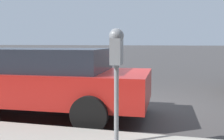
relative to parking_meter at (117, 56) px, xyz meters
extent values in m
plane|color=#3D3A3A|center=(2.68, 0.17, -1.34)|extent=(220.00, 220.00, 0.00)
cylinder|color=gray|center=(0.00, 0.00, -0.64)|extent=(0.06, 0.06, 1.05)
cube|color=gray|center=(0.00, 0.00, 0.06)|extent=(0.20, 0.14, 0.34)
sphere|color=gray|center=(0.00, 0.00, 0.26)|extent=(0.19, 0.19, 0.19)
cube|color=#B21919|center=(0.11, 0.00, 0.02)|extent=(0.01, 0.11, 0.12)
cube|color=black|center=(0.11, 0.00, 0.14)|extent=(0.01, 0.10, 0.08)
cube|color=#B21E19|center=(1.58, 2.16, -0.71)|extent=(1.92, 4.89, 0.61)
cube|color=#232833|center=(1.59, 1.97, -0.18)|extent=(1.64, 2.76, 0.45)
cylinder|color=black|center=(0.76, 0.63, -1.02)|extent=(0.24, 0.65, 0.64)
cylinder|color=black|center=(2.51, 0.69, -1.02)|extent=(0.24, 0.65, 0.64)
camera|label=1|loc=(-3.29, -0.74, 0.19)|focal=42.00mm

